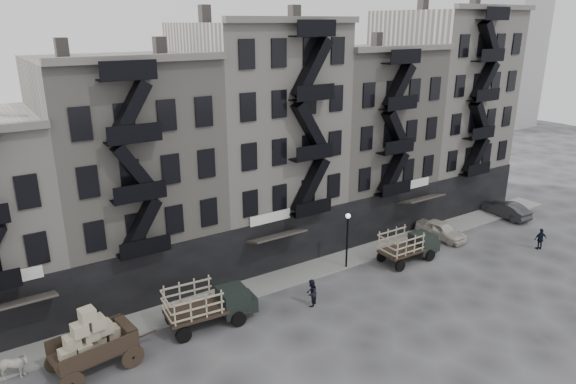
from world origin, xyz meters
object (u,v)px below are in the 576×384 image
stake_truck_west (208,302)px  stake_truck_east (409,243)px  wagon (89,335)px  pedestrian_mid (311,293)px  car_far (506,210)px  horse (12,367)px  car_east (441,230)px  policeman (540,239)px

stake_truck_west → stake_truck_east: bearing=3.4°
wagon → stake_truck_west: (6.77, 0.57, -0.56)m
stake_truck_east → pedestrian_mid: size_ratio=2.80×
car_far → pedestrian_mid: (-23.92, -2.78, 0.16)m
horse → wagon: wagon is taller
car_east → policeman: bearing=-55.7°
horse → wagon: 4.06m
horse → car_far: bearing=-71.3°
stake_truck_east → policeman: stake_truck_east is taller
stake_truck_east → pedestrian_mid: bearing=-172.6°
stake_truck_east → car_east: size_ratio=1.16×
wagon → pedestrian_mid: size_ratio=2.56×
wagon → stake_truck_west: bearing=-3.0°
wagon → horse: bearing=149.8°
car_east → pedestrian_mid: pedestrian_mid is taller
car_far → policeman: 6.94m
stake_truck_east → stake_truck_west: bearing=179.0°
pedestrian_mid → car_far: bearing=149.2°
stake_truck_west → car_east: stake_truck_west is taller
wagon → car_far: wagon is taller
car_east → stake_truck_east: bearing=-171.1°
stake_truck_east → car_far: size_ratio=1.12×
horse → stake_truck_east: size_ratio=0.34×
policeman → stake_truck_west: bearing=12.7°
horse → wagon: bearing=-94.0°
wagon → stake_truck_east: (22.90, 0.25, -0.65)m
stake_truck_west → policeman: 26.72m
stake_truck_west → horse: bearing=179.7°
car_east → car_far: bearing=-6.1°
pedestrian_mid → car_east: bearing=152.7°
horse → car_far: car_far is taller
stake_truck_west → policeman: size_ratio=3.18×
car_far → stake_truck_west: bearing=5.5°
stake_truck_west → pedestrian_mid: stake_truck_west is taller
car_east → policeman: policeman is taller
wagon → pedestrian_mid: wagon is taller
car_far → stake_truck_east: bearing=9.4°
horse → pedestrian_mid: (16.61, -2.46, 0.18)m
stake_truck_east → pedestrian_mid: stake_truck_east is taller
horse → car_east: (31.73, 0.25, 0.02)m
pedestrian_mid → wagon: bearing=-41.9°
stake_truck_west → pedestrian_mid: bearing=-9.6°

